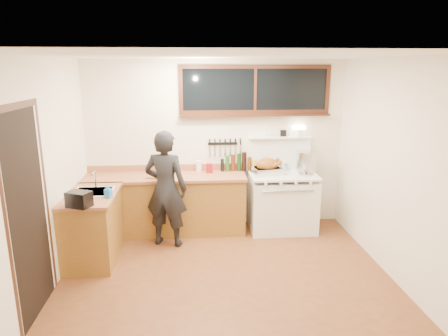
{
  "coord_description": "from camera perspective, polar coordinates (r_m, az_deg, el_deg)",
  "views": [
    {
      "loc": [
        -0.38,
        -4.39,
        2.48
      ],
      "look_at": [
        0.05,
        0.85,
        1.15
      ],
      "focal_mm": 32.0,
      "sensor_mm": 36.0,
      "label": 1
    }
  ],
  "objects": [
    {
      "name": "toaster",
      "position": [
        4.94,
        -20.0,
        -4.22
      ],
      "size": [
        0.32,
        0.27,
        0.18
      ],
      "color": "black",
      "rests_on": "counter_left"
    },
    {
      "name": "bottle_cluster",
      "position": [
        6.23,
        2.14,
        0.71
      ],
      "size": [
        0.56,
        0.07,
        0.3
      ],
      "color": "black",
      "rests_on": "counter_back"
    },
    {
      "name": "cutting_board",
      "position": [
        5.97,
        -9.12,
        -0.81
      ],
      "size": [
        0.41,
        0.36,
        0.13
      ],
      "color": "#9D5F3E",
      "rests_on": "counter_back"
    },
    {
      "name": "counter_left",
      "position": [
        5.56,
        -18.24,
        -7.92
      ],
      "size": [
        0.64,
        1.09,
        0.9
      ],
      "color": "brown",
      "rests_on": "ground"
    },
    {
      "name": "stockpot",
      "position": [
        6.35,
        11.79,
        0.94
      ],
      "size": [
        0.43,
        0.43,
        0.31
      ],
      "color": "silver",
      "rests_on": "vintage_stove"
    },
    {
      "name": "left_doorway",
      "position": [
        4.39,
        -26.08,
        -5.82
      ],
      "size": [
        0.02,
        1.04,
        2.17
      ],
      "color": "black",
      "rests_on": "ground"
    },
    {
      "name": "soap_bottle",
      "position": [
        5.17,
        -16.22,
        -3.19
      ],
      "size": [
        0.1,
        0.1,
        0.17
      ],
      "color": "#2A7DD4",
      "rests_on": "counter_left"
    },
    {
      "name": "roast_turkey",
      "position": [
        6.11,
        6.22,
        0.11
      ],
      "size": [
        0.48,
        0.4,
        0.25
      ],
      "color": "silver",
      "rests_on": "vintage_stove"
    },
    {
      "name": "counter_back",
      "position": [
        6.19,
        -8.36,
        -5.05
      ],
      "size": [
        2.44,
        0.64,
        1.0
      ],
      "color": "brown",
      "rests_on": "ground"
    },
    {
      "name": "pitcher",
      "position": [
        6.23,
        -3.6,
        0.27
      ],
      "size": [
        0.12,
        0.12,
        0.17
      ],
      "color": "white",
      "rests_on": "counter_back"
    },
    {
      "name": "coffee_tin",
      "position": [
        6.14,
        -2.11,
        -0.01
      ],
      "size": [
        0.1,
        0.09,
        0.15
      ],
      "color": "maroon",
      "rests_on": "counter_back"
    },
    {
      "name": "sink_unit",
      "position": [
        5.5,
        -18.18,
        -3.8
      ],
      "size": [
        0.5,
        0.45,
        0.37
      ],
      "color": "white",
      "rests_on": "counter_left"
    },
    {
      "name": "vintage_stove",
      "position": [
        6.29,
        8.26,
        -4.6
      ],
      "size": [
        1.02,
        0.74,
        1.6
      ],
      "color": "white",
      "rests_on": "ground"
    },
    {
      "name": "man",
      "position": [
        5.64,
        -8.31,
        -2.98
      ],
      "size": [
        0.7,
        0.56,
        1.66
      ],
      "color": "black",
      "rests_on": "ground"
    },
    {
      "name": "saucepan",
      "position": [
        6.38,
        8.36,
        0.25
      ],
      "size": [
        0.18,
        0.29,
        0.11
      ],
      "color": "silver",
      "rests_on": "vintage_stove"
    },
    {
      "name": "back_window",
      "position": [
        6.2,
        4.48,
        10.31
      ],
      "size": [
        2.32,
        0.13,
        0.77
      ],
      "color": "black",
      "rests_on": "room_shell"
    },
    {
      "name": "room_shell",
      "position": [
        4.48,
        0.26,
        3.53
      ],
      "size": [
        4.1,
        3.6,
        2.65
      ],
      "color": "#EEE3CE",
      "rests_on": "ground"
    },
    {
      "name": "pot_lid",
      "position": [
        6.15,
        11.67,
        -0.86
      ],
      "size": [
        0.28,
        0.28,
        0.04
      ],
      "color": "silver",
      "rests_on": "vintage_stove"
    },
    {
      "name": "knife_strip",
      "position": [
        6.25,
        -0.02,
        3.4
      ],
      "size": [
        0.52,
        0.03,
        0.28
      ],
      "color": "black",
      "rests_on": "room_shell"
    },
    {
      "name": "ground_plane",
      "position": [
        5.06,
        0.24,
        -15.28
      ],
      "size": [
        4.0,
        3.5,
        0.02
      ],
      "primitive_type": "cube",
      "color": "#5E3118"
    }
  ]
}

